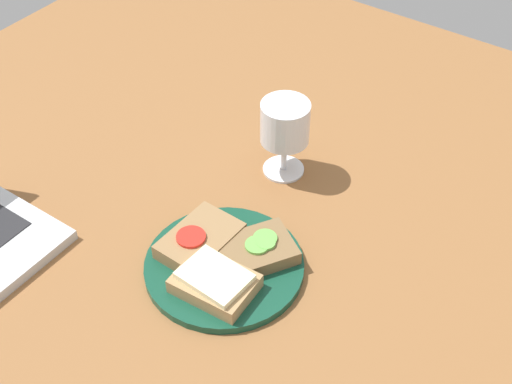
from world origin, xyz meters
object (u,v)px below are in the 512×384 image
object	(u,v)px
sandwich_with_tomato	(200,241)
sandwich_with_cheese	(215,282)
wine_glass	(285,126)
plate	(224,266)
sandwich_with_cucumber	(257,250)

from	to	relation	value
sandwich_with_tomato	sandwich_with_cheese	bearing A→B (deg)	-127.36
sandwich_with_cheese	wine_glass	xyz separation A→B (cm)	(26.90, 6.68, 6.40)
wine_glass	plate	bearing A→B (deg)	-167.77
sandwich_with_cucumber	sandwich_with_cheese	size ratio (longest dim) A/B	1.18
sandwich_with_tomato	wine_glass	world-z (taller)	wine_glass
sandwich_with_cheese	wine_glass	bearing A→B (deg)	13.94
plate	sandwich_with_tomato	xyz separation A→B (cm)	(0.59, 4.71, 1.85)
plate	sandwich_with_cheese	distance (cm)	5.17
sandwich_with_cucumber	sandwich_with_tomato	bearing A→B (deg)	112.82
sandwich_with_cucumber	sandwich_with_cheese	distance (cm)	8.26
plate	wine_glass	xyz separation A→B (cm)	(22.53, 4.88, 8.48)
plate	sandwich_with_cheese	size ratio (longest dim) A/B	2.05
sandwich_with_cucumber	sandwich_with_tomato	size ratio (longest dim) A/B	1.10
sandwich_with_cheese	wine_glass	size ratio (longest dim) A/B	0.84
sandwich_with_cucumber	wine_glass	size ratio (longest dim) A/B	0.99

